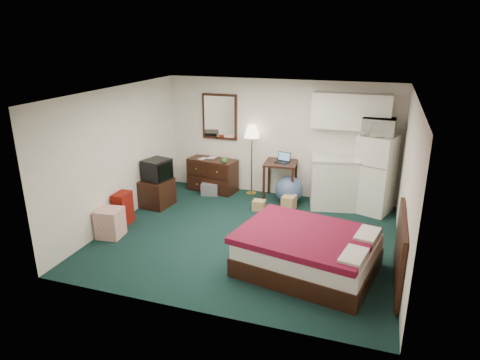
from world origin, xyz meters
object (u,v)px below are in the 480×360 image
(tv_stand, at_px, (157,193))
(desk, at_px, (280,181))
(bed, at_px, (308,252))
(floor_lamp, at_px, (252,160))
(fridge, at_px, (375,174))
(kitchen_counter, at_px, (335,182))
(suitcase, at_px, (123,208))
(dresser, at_px, (213,175))

(tv_stand, bearing_deg, desk, 32.53)
(bed, bearing_deg, floor_lamp, 132.82)
(tv_stand, bearing_deg, fridge, 20.75)
(kitchen_counter, bearing_deg, desk, 167.58)
(floor_lamp, relative_size, tv_stand, 2.56)
(desk, xyz_separation_m, suitcase, (-2.47, -2.16, -0.11))
(desk, distance_m, kitchen_counter, 1.14)
(dresser, distance_m, tv_stand, 1.43)
(fridge, xyz_separation_m, bed, (-0.83, -2.67, -0.47))
(desk, relative_size, kitchen_counter, 0.81)
(dresser, xyz_separation_m, fridge, (3.48, -0.10, 0.41))
(kitchen_counter, bearing_deg, tv_stand, -173.27)
(kitchen_counter, xyz_separation_m, bed, (-0.07, -2.70, -0.21))
(dresser, relative_size, suitcase, 1.75)
(dresser, xyz_separation_m, floor_lamp, (0.89, 0.07, 0.41))
(tv_stand, distance_m, suitcase, 1.01)
(tv_stand, bearing_deg, bed, -18.66)
(desk, distance_m, fridge, 1.94)
(dresser, distance_m, bed, 3.83)
(bed, height_order, tv_stand, bed)
(dresser, height_order, fridge, fridge)
(suitcase, bearing_deg, fridge, 24.53)
(fridge, bearing_deg, floor_lamp, -164.14)
(floor_lamp, distance_m, fridge, 2.59)
(kitchen_counter, height_order, bed, kitchen_counter)
(desk, distance_m, bed, 2.93)
(floor_lamp, xyz_separation_m, desk, (0.68, -0.12, -0.36))
(dresser, height_order, bed, dresser)
(bed, bearing_deg, dresser, 144.83)
(suitcase, bearing_deg, bed, -10.21)
(fridge, xyz_separation_m, tv_stand, (-4.23, -1.11, -0.50))
(dresser, bearing_deg, suitcase, -103.13)
(fridge, relative_size, tv_stand, 2.58)
(dresser, bearing_deg, bed, -37.21)
(desk, bearing_deg, fridge, -5.88)
(fridge, bearing_deg, dresser, -162.02)
(floor_lamp, height_order, kitchen_counter, floor_lamp)
(kitchen_counter, distance_m, fridge, 0.81)
(dresser, bearing_deg, floor_lamp, 13.67)
(floor_lamp, bearing_deg, bed, -58.40)
(kitchen_counter, xyz_separation_m, fridge, (0.77, -0.03, 0.26))
(fridge, height_order, suitcase, fridge)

